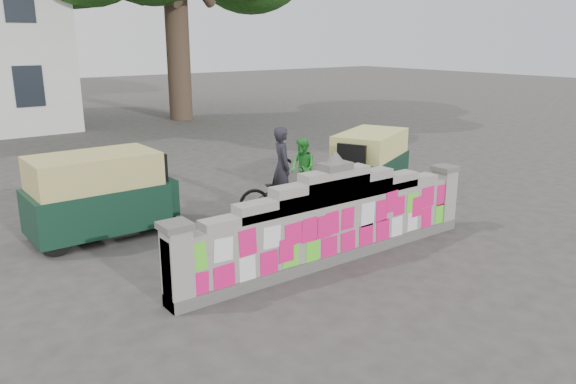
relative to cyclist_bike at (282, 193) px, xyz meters
The scene contains 7 objects.
ground 2.86m from the cyclist_bike, 107.50° to the right, with size 100.00×100.00×0.00m, color #383533.
parapet_wall 2.83m from the cyclist_bike, 107.47° to the right, with size 6.48×0.44×2.01m.
cyclist_bike is the anchor object (origin of this frame).
cyclist_rider 0.36m from the cyclist_bike, ahead, with size 0.64×0.42×1.75m, color black.
pedestrian 1.70m from the cyclist_bike, 36.06° to the left, with size 0.71×0.55×1.46m, color green.
rickshaw_left 3.86m from the cyclist_bike, 162.82° to the left, with size 3.03×1.43×1.67m.
rickshaw_right 2.86m from the cyclist_bike, ahead, with size 2.92×2.23×1.58m.
Camera 1 is at (-6.27, -7.01, 3.88)m, focal length 35.00 mm.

